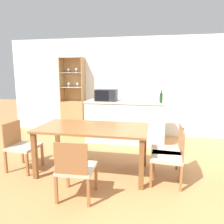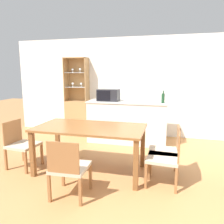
{
  "view_description": "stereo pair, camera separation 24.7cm",
  "coord_description": "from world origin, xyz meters",
  "px_view_note": "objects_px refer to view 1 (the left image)",
  "views": [
    {
      "loc": [
        0.65,
        -3.15,
        1.64
      ],
      "look_at": [
        -0.19,
        1.04,
        0.87
      ],
      "focal_mm": 35.0,
      "sensor_mm": 36.0,
      "label": 1
    },
    {
      "loc": [
        0.89,
        -3.09,
        1.64
      ],
      "look_at": [
        -0.19,
        1.04,
        0.87
      ],
      "focal_mm": 35.0,
      "sensor_mm": 36.0,
      "label": 2
    }
  ],
  "objects_px": {
    "dining_chair_side_left_near": "(21,146)",
    "dining_chair_side_right_near": "(170,156)",
    "dining_table": "(93,133)",
    "wine_bottle": "(161,98)",
    "display_cabinet": "(74,111)",
    "dining_chair_side_right_far": "(169,150)",
    "microwave": "(106,95)",
    "dining_chair_head_near": "(76,169)"
  },
  "relations": [
    {
      "from": "dining_table",
      "to": "dining_chair_side_left_near",
      "type": "distance_m",
      "value": 1.26
    },
    {
      "from": "display_cabinet",
      "to": "dining_chair_head_near",
      "type": "distance_m",
      "value": 3.32
    },
    {
      "from": "dining_chair_side_right_near",
      "to": "dining_chair_side_right_far",
      "type": "bearing_deg",
      "value": 4.35
    },
    {
      "from": "dining_chair_side_left_near",
      "to": "dining_chair_side_right_far",
      "type": "relative_size",
      "value": 1.0
    },
    {
      "from": "display_cabinet",
      "to": "dining_table",
      "type": "bearing_deg",
      "value": -61.84
    },
    {
      "from": "display_cabinet",
      "to": "dining_chair_side_right_far",
      "type": "bearing_deg",
      "value": -41.08
    },
    {
      "from": "display_cabinet",
      "to": "dining_table",
      "type": "distance_m",
      "value": 2.58
    },
    {
      "from": "dining_table",
      "to": "wine_bottle",
      "type": "distance_m",
      "value": 2.0
    },
    {
      "from": "dining_table",
      "to": "microwave",
      "type": "xyz_separation_m",
      "value": [
        -0.16,
        1.7,
        0.44
      ]
    },
    {
      "from": "dining_chair_head_near",
      "to": "microwave",
      "type": "bearing_deg",
      "value": 90.94
    },
    {
      "from": "dining_chair_side_left_near",
      "to": "wine_bottle",
      "type": "xyz_separation_m",
      "value": [
        2.34,
        1.75,
        0.68
      ]
    },
    {
      "from": "dining_chair_head_near",
      "to": "microwave",
      "type": "relative_size",
      "value": 1.65
    },
    {
      "from": "dining_table",
      "to": "dining_chair_side_right_near",
      "type": "xyz_separation_m",
      "value": [
        1.23,
        -0.14,
        -0.26
      ]
    },
    {
      "from": "dining_table",
      "to": "wine_bottle",
      "type": "relative_size",
      "value": 6.34
    },
    {
      "from": "dining_table",
      "to": "dining_chair_side_left_near",
      "type": "height_order",
      "value": "dining_chair_side_left_near"
    },
    {
      "from": "display_cabinet",
      "to": "microwave",
      "type": "height_order",
      "value": "display_cabinet"
    },
    {
      "from": "display_cabinet",
      "to": "dining_table",
      "type": "xyz_separation_m",
      "value": [
        1.22,
        -2.27,
        0.06
      ]
    },
    {
      "from": "dining_table",
      "to": "dining_chair_side_right_far",
      "type": "xyz_separation_m",
      "value": [
        1.23,
        0.14,
        -0.26
      ]
    },
    {
      "from": "dining_chair_head_near",
      "to": "dining_chair_side_right_far",
      "type": "xyz_separation_m",
      "value": [
        1.23,
        0.95,
        0.0
      ]
    },
    {
      "from": "dining_chair_side_right_near",
      "to": "microwave",
      "type": "relative_size",
      "value": 1.65
    },
    {
      "from": "dining_table",
      "to": "wine_bottle",
      "type": "xyz_separation_m",
      "value": [
        1.11,
        1.61,
        0.42
      ]
    },
    {
      "from": "dining_chair_side_right_near",
      "to": "dining_chair_head_near",
      "type": "distance_m",
      "value": 1.4
    },
    {
      "from": "wine_bottle",
      "to": "microwave",
      "type": "bearing_deg",
      "value": 176.23
    },
    {
      "from": "display_cabinet",
      "to": "dining_chair_side_right_far",
      "type": "relative_size",
      "value": 2.49
    },
    {
      "from": "dining_table",
      "to": "dining_chair_side_left_near",
      "type": "xyz_separation_m",
      "value": [
        -1.23,
        -0.14,
        -0.26
      ]
    },
    {
      "from": "dining_table",
      "to": "dining_chair_head_near",
      "type": "distance_m",
      "value": 0.85
    },
    {
      "from": "dining_chair_side_right_near",
      "to": "dining_chair_side_right_far",
      "type": "height_order",
      "value": "same"
    },
    {
      "from": "dining_chair_side_left_near",
      "to": "wine_bottle",
      "type": "height_order",
      "value": "wine_bottle"
    },
    {
      "from": "dining_table",
      "to": "dining_chair_side_right_near",
      "type": "relative_size",
      "value": 2.16
    },
    {
      "from": "wine_bottle",
      "to": "dining_chair_head_near",
      "type": "bearing_deg",
      "value": -114.49
    },
    {
      "from": "dining_chair_side_right_near",
      "to": "dining_chair_head_near",
      "type": "relative_size",
      "value": 1.0
    },
    {
      "from": "display_cabinet",
      "to": "dining_chair_side_right_near",
      "type": "bearing_deg",
      "value": -44.67
    },
    {
      "from": "dining_chair_head_near",
      "to": "wine_bottle",
      "type": "distance_m",
      "value": 2.75
    },
    {
      "from": "dining_chair_side_left_near",
      "to": "dining_chair_side_right_near",
      "type": "bearing_deg",
      "value": 94.33
    },
    {
      "from": "dining_chair_head_near",
      "to": "dining_table",
      "type": "bearing_deg",
      "value": 87.42
    },
    {
      "from": "dining_chair_side_right_far",
      "to": "wine_bottle",
      "type": "height_order",
      "value": "wine_bottle"
    },
    {
      "from": "dining_chair_head_near",
      "to": "dining_chair_side_left_near",
      "type": "height_order",
      "value": "same"
    },
    {
      "from": "dining_chair_side_right_far",
      "to": "microwave",
      "type": "relative_size",
      "value": 1.65
    },
    {
      "from": "dining_chair_side_right_near",
      "to": "microwave",
      "type": "bearing_deg",
      "value": 41.38
    },
    {
      "from": "wine_bottle",
      "to": "dining_chair_side_left_near",
      "type": "bearing_deg",
      "value": -143.15
    },
    {
      "from": "dining_chair_head_near",
      "to": "microwave",
      "type": "distance_m",
      "value": 2.61
    },
    {
      "from": "display_cabinet",
      "to": "dining_chair_side_right_near",
      "type": "relative_size",
      "value": 2.49
    }
  ]
}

